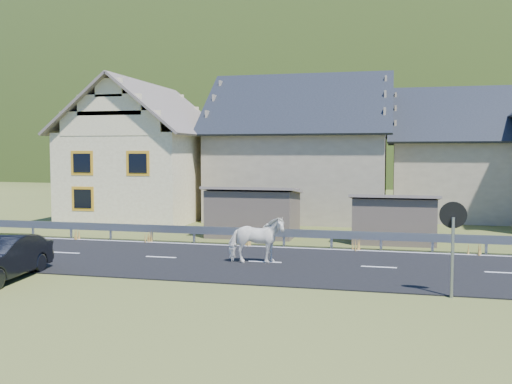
# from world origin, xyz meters

# --- Properties ---
(ground) EXTENTS (160.00, 160.00, 0.00)m
(ground) POSITION_xyz_m (0.00, 0.00, 0.00)
(ground) COLOR #323D17
(ground) RESTS_ON ground
(road) EXTENTS (60.00, 7.00, 0.04)m
(road) POSITION_xyz_m (0.00, 0.00, 0.02)
(road) COLOR black
(road) RESTS_ON ground
(lane_markings) EXTENTS (60.00, 6.60, 0.01)m
(lane_markings) POSITION_xyz_m (0.00, 0.00, 0.04)
(lane_markings) COLOR silver
(lane_markings) RESTS_ON road
(guardrail) EXTENTS (28.10, 0.09, 0.75)m
(guardrail) POSITION_xyz_m (-0.00, 3.68, 0.56)
(guardrail) COLOR #93969B
(guardrail) RESTS_ON ground
(shed_left) EXTENTS (4.30, 3.30, 2.40)m
(shed_left) POSITION_xyz_m (-2.00, 6.50, 1.10)
(shed_left) COLOR brown
(shed_left) RESTS_ON ground
(shed_right) EXTENTS (3.80, 2.90, 2.20)m
(shed_right) POSITION_xyz_m (4.50, 6.00, 1.00)
(shed_right) COLOR brown
(shed_right) RESTS_ON ground
(house_cream) EXTENTS (7.80, 9.80, 8.30)m
(house_cream) POSITION_xyz_m (-10.00, 12.00, 4.36)
(house_cream) COLOR #FDF1BA
(house_cream) RESTS_ON ground
(house_stone_a) EXTENTS (10.80, 9.80, 8.90)m
(house_stone_a) POSITION_xyz_m (-1.00, 15.00, 4.63)
(house_stone_a) COLOR tan
(house_stone_a) RESTS_ON ground
(house_stone_b) EXTENTS (9.80, 8.80, 8.10)m
(house_stone_b) POSITION_xyz_m (9.00, 17.00, 4.24)
(house_stone_b) COLOR tan
(house_stone_b) RESTS_ON ground
(mountain) EXTENTS (440.00, 280.00, 260.00)m
(mountain) POSITION_xyz_m (5.00, 180.00, -20.00)
(mountain) COLOR #1B3310
(mountain) RESTS_ON ground
(conifer_patch) EXTENTS (76.00, 50.00, 28.00)m
(conifer_patch) POSITION_xyz_m (-55.00, 110.00, 6.00)
(conifer_patch) COLOR black
(conifer_patch) RESTS_ON ground
(horse) EXTENTS (1.30, 2.13, 1.67)m
(horse) POSITION_xyz_m (-0.26, -0.27, 0.88)
(horse) COLOR white
(horse) RESTS_ON road
(car) EXTENTS (1.88, 4.29, 1.37)m
(car) POSITION_xyz_m (-7.41, -4.59, 0.69)
(car) COLOR black
(car) RESTS_ON ground
(traffic_mirror) EXTENTS (0.73, 0.20, 2.63)m
(traffic_mirror) POSITION_xyz_m (6.02, -3.53, 1.93)
(traffic_mirror) COLOR #93969B
(traffic_mirror) RESTS_ON ground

